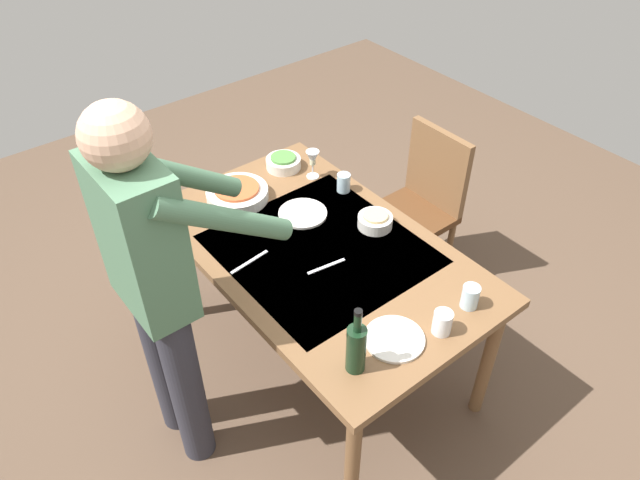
# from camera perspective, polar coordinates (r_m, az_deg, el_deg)

# --- Properties ---
(ground_plane) EXTENTS (6.00, 6.00, 0.00)m
(ground_plane) POSITION_cam_1_polar(r_m,az_deg,el_deg) (3.20, -0.00, -11.00)
(ground_plane) COLOR brown
(dining_table) EXTENTS (1.54, 0.94, 0.75)m
(dining_table) POSITION_cam_1_polar(r_m,az_deg,el_deg) (2.70, -0.00, -2.00)
(dining_table) COLOR brown
(dining_table) RESTS_ON ground_plane
(chair_near) EXTENTS (0.40, 0.40, 0.91)m
(chair_near) POSITION_cam_1_polar(r_m,az_deg,el_deg) (3.36, 9.59, 3.81)
(chair_near) COLOR #523019
(chair_near) RESTS_ON ground_plane
(person_server) EXTENTS (0.42, 0.61, 1.69)m
(person_server) POSITION_cam_1_polar(r_m,az_deg,el_deg) (2.28, -15.15, -3.85)
(person_server) COLOR #2D2D38
(person_server) RESTS_ON ground_plane
(wine_bottle) EXTENTS (0.07, 0.07, 0.30)m
(wine_bottle) POSITION_cam_1_polar(r_m,az_deg,el_deg) (2.13, 3.44, -10.10)
(wine_bottle) COLOR black
(wine_bottle) RESTS_ON dining_table
(wine_glass_left) EXTENTS (0.07, 0.07, 0.15)m
(wine_glass_left) POSITION_cam_1_polar(r_m,az_deg,el_deg) (3.04, -0.70, 7.62)
(wine_glass_left) COLOR white
(wine_glass_left) RESTS_ON dining_table
(water_cup_near_left) EXTENTS (0.07, 0.07, 0.10)m
(water_cup_near_left) POSITION_cam_1_polar(r_m,az_deg,el_deg) (2.44, 14.00, -5.22)
(water_cup_near_left) COLOR silver
(water_cup_near_left) RESTS_ON dining_table
(water_cup_near_right) EXTENTS (0.07, 0.07, 0.10)m
(water_cup_near_right) POSITION_cam_1_polar(r_m,az_deg,el_deg) (2.33, 11.48, -7.64)
(water_cup_near_right) COLOR silver
(water_cup_near_right) RESTS_ON dining_table
(water_cup_far_left) EXTENTS (0.07, 0.07, 0.09)m
(water_cup_far_left) POSITION_cam_1_polar(r_m,az_deg,el_deg) (2.97, 2.24, 5.44)
(water_cup_far_left) COLOR silver
(water_cup_far_left) RESTS_ON dining_table
(serving_bowl_pasta) EXTENTS (0.30, 0.30, 0.07)m
(serving_bowl_pasta) POSITION_cam_1_polar(r_m,az_deg,el_deg) (2.95, -7.83, 4.40)
(serving_bowl_pasta) COLOR silver
(serving_bowl_pasta) RESTS_ON dining_table
(side_bowl_salad) EXTENTS (0.18, 0.18, 0.07)m
(side_bowl_salad) POSITION_cam_1_polar(r_m,az_deg,el_deg) (3.15, -3.48, 7.35)
(side_bowl_salad) COLOR silver
(side_bowl_salad) RESTS_ON dining_table
(side_bowl_bread) EXTENTS (0.16, 0.16, 0.07)m
(side_bowl_bread) POSITION_cam_1_polar(r_m,az_deg,el_deg) (2.77, 5.23, 1.86)
(side_bowl_bread) COLOR silver
(side_bowl_bread) RESTS_ON dining_table
(dinner_plate_near) EXTENTS (0.23, 0.23, 0.01)m
(dinner_plate_near) POSITION_cam_1_polar(r_m,az_deg,el_deg) (2.84, -1.64, 2.53)
(dinner_plate_near) COLOR silver
(dinner_plate_near) RESTS_ON dining_table
(dinner_plate_far) EXTENTS (0.23, 0.23, 0.01)m
(dinner_plate_far) POSITION_cam_1_polar(r_m,az_deg,el_deg) (2.30, 7.03, -9.25)
(dinner_plate_far) COLOR silver
(dinner_plate_far) RESTS_ON dining_table
(table_knife) EXTENTS (0.04, 0.20, 0.00)m
(table_knife) POSITION_cam_1_polar(r_m,az_deg,el_deg) (2.60, -6.68, -2.07)
(table_knife) COLOR silver
(table_knife) RESTS_ON dining_table
(table_fork) EXTENTS (0.04, 0.18, 0.00)m
(table_fork) POSITION_cam_1_polar(r_m,az_deg,el_deg) (2.57, 0.60, -2.51)
(table_fork) COLOR silver
(table_fork) RESTS_ON dining_table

